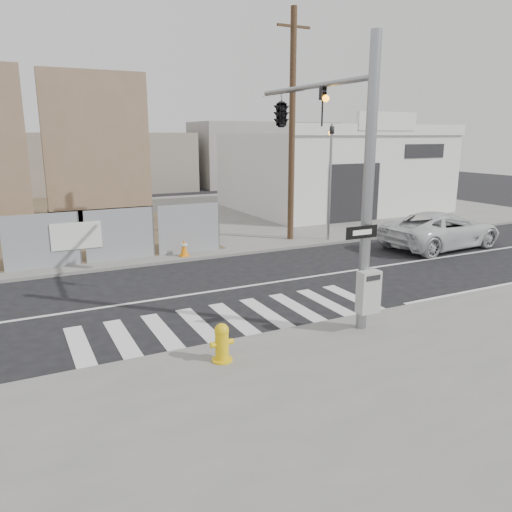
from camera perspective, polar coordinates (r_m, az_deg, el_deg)
name	(u,v)px	position (r m, az deg, el deg)	size (l,w,h in m)	color
ground	(201,293)	(15.85, -6.31, -4.24)	(100.00, 100.00, 0.00)	black
sidewalk_far	(113,223)	(29.04, -16.08, 3.67)	(50.00, 20.00, 0.12)	slate
signal_pole	(307,137)	(14.34, 5.80, 13.32)	(0.96, 5.87, 7.00)	gray
far_signal_pole	(330,166)	(22.97, 8.50, 10.13)	(0.16, 0.20, 5.60)	gray
concrete_wall_right	(99,163)	(28.67, -17.55, 10.13)	(5.50, 1.30, 8.00)	brown
auto_shop	(332,171)	(33.30, 8.66, 9.57)	(12.00, 10.20, 5.95)	silver
utility_pole_right	(292,126)	(22.87, 4.14, 14.55)	(1.60, 0.28, 10.00)	#4B3423
fire_hydrant	(222,342)	(10.83, -3.93, -9.83)	(0.52, 0.46, 0.85)	yellow
suv	(441,230)	(23.37, 20.43, 2.82)	(2.63, 5.70, 1.58)	silver
traffic_cone_d	(184,247)	(20.12, -8.23, 0.97)	(0.39, 0.39, 0.72)	orange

